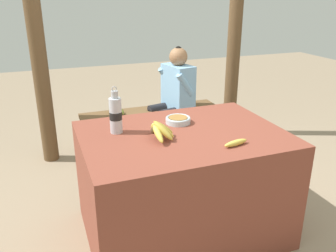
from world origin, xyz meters
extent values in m
plane|color=gray|center=(0.00, 0.00, 0.00)|extent=(12.00, 12.00, 0.00)
cube|color=brown|center=(0.00, 0.00, 0.37)|extent=(1.28, 0.93, 0.73)
sphere|color=#4C381E|center=(-0.20, -0.04, 0.79)|extent=(0.05, 0.05, 0.05)
ellipsoid|color=#E0C64C|center=(-0.20, -0.09, 0.79)|extent=(0.05, 0.15, 0.10)
ellipsoid|color=#E0C64C|center=(-0.16, -0.08, 0.80)|extent=(0.13, 0.12, 0.12)
ellipsoid|color=#E0C64C|center=(-0.15, -0.06, 0.80)|extent=(0.14, 0.07, 0.13)
ellipsoid|color=#E0C64C|center=(-0.14, -0.02, 0.80)|extent=(0.16, 0.07, 0.13)
ellipsoid|color=#E0C64C|center=(-0.17, -0.01, 0.79)|extent=(0.12, 0.11, 0.11)
ellipsoid|color=#E0C64C|center=(-0.19, 0.02, 0.80)|extent=(0.08, 0.16, 0.12)
cylinder|color=silver|center=(0.04, 0.18, 0.75)|extent=(0.17, 0.17, 0.03)
torus|color=silver|center=(0.04, 0.18, 0.77)|extent=(0.17, 0.17, 0.02)
cylinder|color=olive|center=(0.04, 0.18, 0.77)|extent=(0.13, 0.13, 0.01)
cylinder|color=silver|center=(-0.39, 0.16, 0.85)|extent=(0.08, 0.08, 0.23)
cylinder|color=black|center=(-0.39, 0.16, 0.85)|extent=(0.08, 0.08, 0.05)
cylinder|color=#ADADB2|center=(-0.39, 0.16, 0.98)|extent=(0.04, 0.04, 0.05)
torus|color=#ADADB2|center=(-0.39, 0.16, 1.02)|extent=(0.03, 0.01, 0.03)
ellipsoid|color=#E0C64C|center=(0.21, -0.29, 0.75)|extent=(0.17, 0.07, 0.03)
cube|color=brown|center=(0.21, 1.34, 0.42)|extent=(1.41, 0.32, 0.04)
cube|color=brown|center=(-0.39, 1.22, 0.20)|extent=(0.06, 0.06, 0.41)
cube|color=brown|center=(0.82, 1.22, 0.20)|extent=(0.06, 0.06, 0.41)
cube|color=brown|center=(-0.39, 1.46, 0.20)|extent=(0.06, 0.06, 0.41)
cube|color=brown|center=(0.82, 1.46, 0.20)|extent=(0.06, 0.06, 0.41)
cylinder|color=#232328|center=(0.27, 1.16, 0.22)|extent=(0.09, 0.09, 0.44)
cylinder|color=#232328|center=(0.38, 1.19, 0.45)|extent=(0.31, 0.15, 0.09)
cylinder|color=#232328|center=(0.22, 1.34, 0.22)|extent=(0.09, 0.09, 0.44)
cylinder|color=#232328|center=(0.34, 1.37, 0.45)|extent=(0.31, 0.15, 0.09)
cube|color=#84B7E0|center=(0.49, 1.31, 0.67)|extent=(0.27, 0.38, 0.45)
cylinder|color=#84B7E0|center=(0.50, 1.14, 0.73)|extent=(0.21, 0.11, 0.25)
cylinder|color=#84B7E0|center=(0.43, 1.46, 0.73)|extent=(0.21, 0.11, 0.25)
sphere|color=#9E704C|center=(0.49, 1.31, 0.97)|extent=(0.18, 0.18, 0.18)
sphere|color=black|center=(0.49, 1.31, 1.04)|extent=(0.07, 0.07, 0.07)
sphere|color=#4C381E|center=(-0.18, 1.34, 0.50)|extent=(0.04, 0.04, 0.04)
ellipsoid|color=#8EA842|center=(-0.17, 1.29, 0.50)|extent=(0.04, 0.12, 0.10)
ellipsoid|color=#8EA842|center=(-0.15, 1.30, 0.50)|extent=(0.09, 0.12, 0.11)
ellipsoid|color=#8EA842|center=(-0.13, 1.31, 0.50)|extent=(0.13, 0.10, 0.12)
ellipsoid|color=#8EA842|center=(-0.13, 1.33, 0.50)|extent=(0.13, 0.06, 0.10)
ellipsoid|color=#8EA842|center=(-0.13, 1.35, 0.50)|extent=(0.14, 0.06, 0.10)
ellipsoid|color=#8EA842|center=(-0.13, 1.38, 0.50)|extent=(0.13, 0.12, 0.10)
ellipsoid|color=#8EA842|center=(-0.15, 1.38, 0.50)|extent=(0.09, 0.12, 0.11)
ellipsoid|color=#8EA842|center=(-0.18, 1.39, 0.49)|extent=(0.05, 0.14, 0.10)
cylinder|color=brown|center=(-0.79, 1.49, 1.32)|extent=(0.15, 0.15, 2.63)
cylinder|color=brown|center=(1.22, 1.49, 1.32)|extent=(0.15, 0.15, 2.63)
camera|label=1|loc=(-0.82, -1.93, 1.58)|focal=38.00mm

